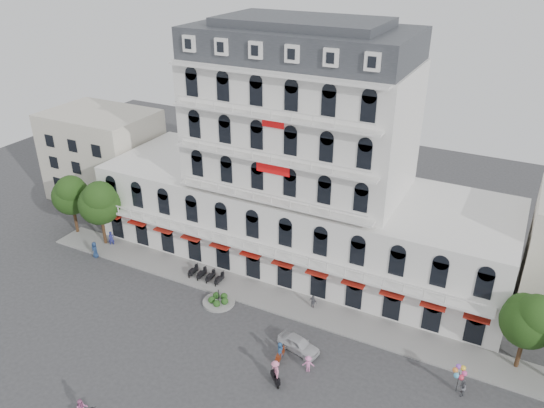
{
  "coord_description": "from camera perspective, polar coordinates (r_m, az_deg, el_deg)",
  "views": [
    {
      "loc": [
        21.17,
        -29.4,
        32.38
      ],
      "look_at": [
        0.87,
        10.0,
        10.11
      ],
      "focal_mm": 35.0,
      "sensor_mm": 36.0,
      "label": 1
    }
  ],
  "objects": [
    {
      "name": "balloon_vendor",
      "position": [
        46.27,
        19.68,
        -17.51
      ],
      "size": [
        1.3,
        1.23,
        2.45
      ],
      "color": "slate",
      "rests_on": "ground"
    },
    {
      "name": "pedestrian_left",
      "position": [
        63.2,
        -18.52,
        -4.68
      ],
      "size": [
        1.05,
        0.8,
        1.92
      ],
      "primitive_type": "imported",
      "rotation": [
        0.0,
        0.0,
        -0.22
      ],
      "color": "navy",
      "rests_on": "ground"
    },
    {
      "name": "pedestrian_far",
      "position": [
        64.78,
        -16.89,
        -3.62
      ],
      "size": [
        0.82,
        0.79,
        1.9
      ],
      "primitive_type": "imported",
      "rotation": [
        0.0,
        0.0,
        0.7
      ],
      "color": "navy",
      "rests_on": "ground"
    },
    {
      "name": "tree_east_inner",
      "position": [
        47.93,
        25.96,
        -11.01
      ],
      "size": [
        4.4,
        4.37,
        7.57
      ],
      "color": "#382314",
      "rests_on": "ground"
    },
    {
      "name": "tree_west_inner",
      "position": [
        63.23,
        -18.09,
        0.29
      ],
      "size": [
        4.76,
        4.76,
        8.25
      ],
      "color": "#382314",
      "rests_on": "ground"
    },
    {
      "name": "parked_car",
      "position": [
        47.89,
        2.88,
        -14.82
      ],
      "size": [
        4.19,
        2.4,
        1.34
      ],
      "primitive_type": "imported",
      "rotation": [
        0.0,
        0.0,
        1.35
      ],
      "color": "silver",
      "rests_on": "ground"
    },
    {
      "name": "pedestrian_mid",
      "position": [
        52.48,
        4.45,
        -10.46
      ],
      "size": [
        0.96,
        0.59,
        1.53
      ],
      "primitive_type": "imported",
      "rotation": [
        0.0,
        0.0,
        2.88
      ],
      "color": "#5B5B63",
      "rests_on": "ground"
    },
    {
      "name": "tree_west_outer",
      "position": [
        67.1,
        -20.83,
        1.07
      ],
      "size": [
        4.5,
        4.48,
        7.76
      ],
      "color": "#382314",
      "rests_on": "ground"
    },
    {
      "name": "rider_east",
      "position": [
        46.7,
        0.86,
        -15.65
      ],
      "size": [
        0.55,
        1.7,
        1.95
      ],
      "rotation": [
        0.0,
        0.0,
        1.68
      ],
      "color": "maroon",
      "rests_on": "ground"
    },
    {
      "name": "rider_center",
      "position": [
        44.64,
        0.36,
        -17.59
      ],
      "size": [
        1.33,
        1.3,
        2.29
      ],
      "rotation": [
        0.0,
        0.0,
        5.52
      ],
      "color": "black",
      "rests_on": "ground"
    },
    {
      "name": "flank_building_west",
      "position": [
        75.86,
        -17.61,
        5.04
      ],
      "size": [
        14.0,
        10.0,
        12.0
      ],
      "primitive_type": "cube",
      "color": "beige",
      "rests_on": "ground"
    },
    {
      "name": "sidewalk",
      "position": [
        54.46,
        -1.32,
        -9.71
      ],
      "size": [
        53.0,
        4.0,
        0.16
      ],
      "primitive_type": "cube",
      "color": "gray",
      "rests_on": "ground"
    },
    {
      "name": "main_building",
      "position": [
        56.54,
        2.93,
        3.28
      ],
      "size": [
        45.0,
        15.0,
        25.8
      ],
      "color": "silver",
      "rests_on": "ground"
    },
    {
      "name": "traffic_island",
      "position": [
        53.57,
        -5.75,
        -10.33
      ],
      "size": [
        3.2,
        3.2,
        1.6
      ],
      "color": "gray",
      "rests_on": "ground"
    },
    {
      "name": "ground",
      "position": [
        48.59,
        -6.56,
        -15.33
      ],
      "size": [
        120.0,
        120.0,
        0.0
      ],
      "primitive_type": "plane",
      "color": "#38383A",
      "rests_on": "ground"
    },
    {
      "name": "parked_scooter_row",
      "position": [
        57.14,
        -7.08,
        -8.08
      ],
      "size": [
        4.4,
        1.8,
        1.1
      ],
      "primitive_type": null,
      "color": "black",
      "rests_on": "ground"
    },
    {
      "name": "pedestrian_right",
      "position": [
        46.02,
        3.93,
        -16.78
      ],
      "size": [
        1.14,
        0.89,
        1.55
      ],
      "primitive_type": "imported",
      "rotation": [
        0.0,
        0.0,
        3.5
      ],
      "color": "pink",
      "rests_on": "ground"
    }
  ]
}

